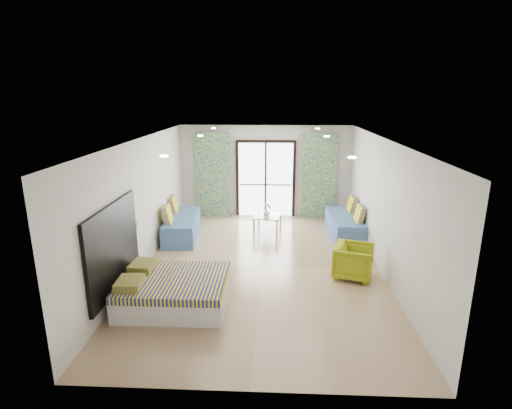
{
  "coord_description": "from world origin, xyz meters",
  "views": [
    {
      "loc": [
        0.26,
        -7.89,
        3.58
      ],
      "look_at": [
        -0.15,
        0.8,
        1.15
      ],
      "focal_mm": 28.0,
      "sensor_mm": 36.0,
      "label": 1
    }
  ],
  "objects_px": {
    "bed": "(174,290)",
    "daybed_right": "(345,224)",
    "daybed_left": "(181,226)",
    "armchair": "(354,260)",
    "coffee_table": "(268,217)"
  },
  "relations": [
    {
      "from": "coffee_table",
      "to": "armchair",
      "type": "xyz_separation_m",
      "value": [
        1.77,
        -2.65,
        -0.03
      ]
    },
    {
      "from": "daybed_left",
      "to": "armchair",
      "type": "xyz_separation_m",
      "value": [
        3.98,
        -2.17,
        0.07
      ]
    },
    {
      "from": "daybed_left",
      "to": "coffee_table",
      "type": "height_order",
      "value": "daybed_left"
    },
    {
      "from": "bed",
      "to": "daybed_left",
      "type": "xyz_separation_m",
      "value": [
        -0.64,
        3.4,
        0.04
      ]
    },
    {
      "from": "daybed_left",
      "to": "armchair",
      "type": "distance_m",
      "value": 4.53
    },
    {
      "from": "daybed_right",
      "to": "armchair",
      "type": "distance_m",
      "value": 2.5
    },
    {
      "from": "bed",
      "to": "armchair",
      "type": "distance_m",
      "value": 3.56
    },
    {
      "from": "bed",
      "to": "daybed_right",
      "type": "height_order",
      "value": "daybed_right"
    },
    {
      "from": "bed",
      "to": "coffee_table",
      "type": "xyz_separation_m",
      "value": [
        1.57,
        3.88,
        0.15
      ]
    },
    {
      "from": "daybed_right",
      "to": "bed",
      "type": "bearing_deg",
      "value": -135.85
    },
    {
      "from": "daybed_left",
      "to": "coffee_table",
      "type": "distance_m",
      "value": 2.26
    },
    {
      "from": "bed",
      "to": "coffee_table",
      "type": "bearing_deg",
      "value": 68.0
    },
    {
      "from": "daybed_right",
      "to": "armchair",
      "type": "height_order",
      "value": "daybed_right"
    },
    {
      "from": "bed",
      "to": "armchair",
      "type": "xyz_separation_m",
      "value": [
        3.34,
        1.23,
        0.11
      ]
    },
    {
      "from": "coffee_table",
      "to": "armchair",
      "type": "bearing_deg",
      "value": -56.21
    }
  ]
}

